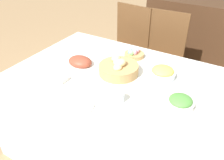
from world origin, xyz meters
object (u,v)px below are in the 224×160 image
(egg_basket, at_px, (134,54))
(chair_far_left, at_px, (127,48))
(pineapple_bowl, at_px, (162,73))
(spoon, at_px, (98,115))
(bread_basket, at_px, (119,68))
(butter_dish, at_px, (59,78))
(green_salad_bowl, at_px, (180,102))
(chair_far_center, at_px, (161,57))
(sideboard, at_px, (205,38))
(knife, at_px, (94,114))
(drinking_cup, at_px, (119,97))
(fork, at_px, (53,97))
(ham_platter, at_px, (80,62))
(dinner_plate, at_px, (73,105))

(egg_basket, bearing_deg, chair_far_left, 122.84)
(pineapple_bowl, bearing_deg, spoon, -105.97)
(bread_basket, height_order, butter_dish, bread_basket)
(bread_basket, relative_size, green_salad_bowl, 1.76)
(chair_far_center, distance_m, spoon, 1.34)
(chair_far_left, distance_m, chair_far_center, 0.41)
(sideboard, relative_size, knife, 9.18)
(sideboard, bearing_deg, chair_far_left, -126.34)
(egg_basket, xyz_separation_m, spoon, (0.15, -0.79, -0.02))
(sideboard, xyz_separation_m, bread_basket, (-0.32, -1.76, 0.33))
(chair_far_left, height_order, green_salad_bowl, chair_far_left)
(chair_far_left, relative_size, drinking_cup, 13.89)
(spoon, bearing_deg, sideboard, 89.51)
(chair_far_center, distance_m, fork, 1.36)
(fork, bearing_deg, bread_basket, 60.65)
(butter_dish, bearing_deg, ham_platter, 88.48)
(pineapple_bowl, bearing_deg, drinking_cup, -107.43)
(butter_dish, bearing_deg, knife, -22.41)
(spoon, bearing_deg, knife, -175.70)
(chair_far_center, distance_m, pineapple_bowl, 0.80)
(chair_far_center, bearing_deg, butter_dish, -111.03)
(pineapple_bowl, distance_m, fork, 0.80)
(ham_platter, bearing_deg, green_salad_bowl, -7.10)
(chair_far_left, xyz_separation_m, knife, (0.46, -1.31, 0.22))
(bread_basket, relative_size, egg_basket, 1.76)
(bread_basket, xyz_separation_m, dinner_plate, (-0.06, -0.48, -0.04))
(ham_platter, height_order, fork, ham_platter)
(ham_platter, bearing_deg, dinner_plate, -58.41)
(sideboard, relative_size, green_salad_bowl, 9.11)
(knife, relative_size, butter_dish, 1.24)
(knife, bearing_deg, sideboard, 80.14)
(egg_basket, xyz_separation_m, ham_platter, (-0.31, -0.35, 0.00))
(dinner_plate, bearing_deg, egg_basket, 87.03)
(pineapple_bowl, height_order, knife, pineapple_bowl)
(egg_basket, height_order, green_salad_bowl, same)
(green_salad_bowl, height_order, butter_dish, green_salad_bowl)
(knife, bearing_deg, green_salad_bowl, 33.54)
(egg_basket, xyz_separation_m, knife, (0.12, -0.79, -0.02))
(bread_basket, relative_size, knife, 1.77)
(chair_far_left, xyz_separation_m, drinking_cup, (0.53, -1.13, 0.25))
(chair_far_left, height_order, egg_basket, chair_far_left)
(chair_far_left, xyz_separation_m, bread_basket, (0.36, -0.83, 0.27))
(spoon, bearing_deg, fork, -175.70)
(ham_platter, xyz_separation_m, knife, (0.43, -0.43, -0.03))
(chair_far_center, xyz_separation_m, egg_basket, (-0.07, -0.53, 0.25))
(dinner_plate, distance_m, drinking_cup, 0.30)
(knife, xyz_separation_m, drinking_cup, (0.07, 0.18, 0.03))
(pineapple_bowl, xyz_separation_m, fork, (-0.53, -0.60, -0.04))
(chair_far_left, relative_size, bread_basket, 3.26)
(green_salad_bowl, bearing_deg, pineapple_bowl, 128.64)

